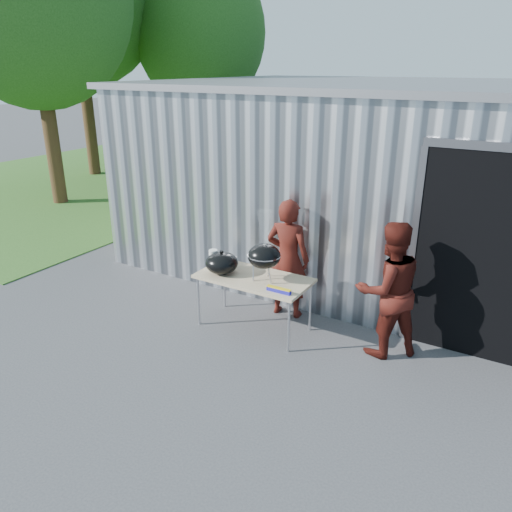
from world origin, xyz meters
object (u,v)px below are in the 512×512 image
Objects in this scene: kettle_grill at (264,250)px; person_cook at (288,259)px; folding_table at (254,280)px; person_bystander at (388,290)px.

person_cook reaches higher than kettle_grill.
folding_table is at bearing 172.76° from kettle_grill.
person_bystander is (1.51, -0.29, 0.00)m from person_cook.
person_bystander is (1.70, 0.30, 0.14)m from folding_table.
person_cook is at bearing -54.26° from person_bystander.
folding_table is 0.49m from kettle_grill.
person_bystander is (1.54, 0.32, -0.32)m from kettle_grill.
folding_table is at bearing -33.39° from person_bystander.
person_cook is 1.53m from person_bystander.
person_bystander reaches higher than kettle_grill.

